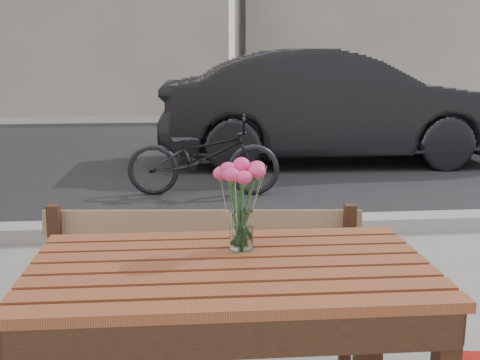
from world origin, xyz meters
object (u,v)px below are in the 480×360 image
object	(u,v)px
main_table	(230,302)
parked_car	(332,107)
bicycle	(203,156)
main_vase	(242,193)

from	to	relation	value
main_table	parked_car	world-z (taller)	parked_car
main_table	bicycle	xyz separation A→B (m)	(0.08, 4.21, -0.24)
main_table	parked_car	bearing A→B (deg)	73.68
main_table	bicycle	bearing A→B (deg)	89.82
parked_car	main_vase	bearing A→B (deg)	164.17
main_table	parked_car	size ratio (longest dim) A/B	0.28
parked_car	bicycle	world-z (taller)	parked_car
parked_car	bicycle	xyz separation A→B (m)	(-1.75, -1.70, -0.33)
bicycle	parked_car	bearing A→B (deg)	-40.22
main_table	main_vase	xyz separation A→B (m)	(0.05, 0.14, 0.32)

